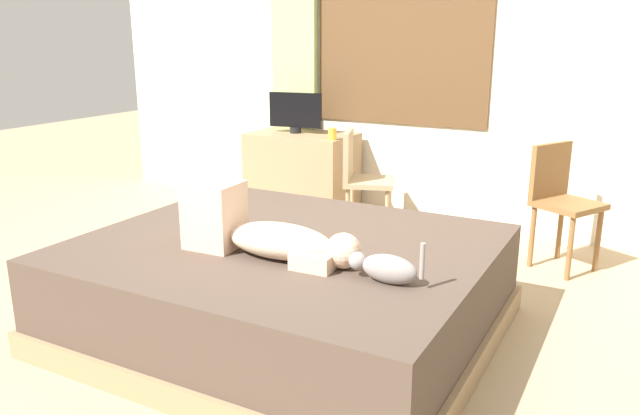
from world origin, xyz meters
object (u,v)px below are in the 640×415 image
(cat, at_px, (386,268))
(chair_by_desk, at_px, (361,176))
(person_lying, at_px, (262,232))
(chair_spare, at_px, (560,196))
(bed, at_px, (286,287))
(desk, at_px, (302,175))
(cup, at_px, (332,134))
(tv_monitor, at_px, (295,112))

(cat, height_order, chair_by_desk, chair_by_desk)
(cat, relative_size, chair_by_desk, 0.42)
(person_lying, xyz_separation_m, chair_spare, (1.13, 1.98, -0.13))
(bed, height_order, person_lying, person_lying)
(cat, relative_size, desk, 0.40)
(bed, distance_m, cup, 2.04)
(person_lying, bearing_deg, chair_by_desk, 100.23)
(tv_monitor, bearing_deg, person_lying, -63.26)
(cup, distance_m, chair_spare, 1.83)
(bed, distance_m, desk, 2.29)
(tv_monitor, height_order, chair_spare, tv_monitor)
(cat, bearing_deg, bed, 158.22)
(tv_monitor, relative_size, cup, 5.02)
(person_lying, height_order, desk, person_lying)
(bed, relative_size, person_lying, 2.29)
(cat, bearing_deg, chair_spare, 77.51)
(bed, relative_size, chair_spare, 2.50)
(chair_by_desk, bearing_deg, bed, -78.62)
(person_lying, relative_size, cup, 9.83)
(bed, bearing_deg, chair_spare, 57.17)
(cat, xyz_separation_m, chair_by_desk, (-1.02, 1.96, -0.08))
(person_lying, height_order, tv_monitor, tv_monitor)
(cat, distance_m, desk, 2.90)
(chair_by_desk, relative_size, chair_spare, 1.00)
(desk, height_order, tv_monitor, tv_monitor)
(desk, relative_size, tv_monitor, 1.88)
(bed, distance_m, chair_spare, 2.11)
(cup, bearing_deg, chair_spare, -2.88)
(cup, bearing_deg, tv_monitor, 158.83)
(desk, height_order, chair_by_desk, chair_by_desk)
(chair_spare, bearing_deg, cup, 177.12)
(person_lying, relative_size, chair_by_desk, 1.09)
(cat, xyz_separation_m, chair_spare, (0.45, 2.03, -0.08))
(chair_spare, bearing_deg, desk, 173.08)
(cat, height_order, desk, desk)
(chair_spare, bearing_deg, bed, -122.83)
(chair_spare, bearing_deg, person_lying, -119.65)
(chair_by_desk, bearing_deg, chair_spare, 2.92)
(person_lying, distance_m, chair_spare, 2.28)
(cat, relative_size, tv_monitor, 0.75)
(tv_monitor, relative_size, chair_by_desk, 0.56)
(person_lying, distance_m, cup, 2.19)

